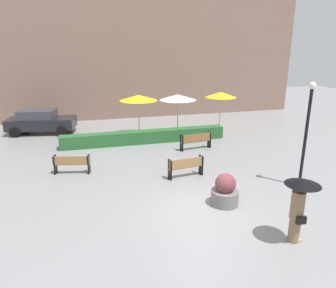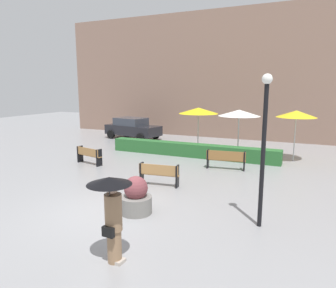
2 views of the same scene
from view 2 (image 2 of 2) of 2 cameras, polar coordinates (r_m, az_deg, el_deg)
name	(u,v)px [view 2 (image 2 of 2)]	position (r m, az deg, el deg)	size (l,w,h in m)	color
ground_plane	(109,210)	(10.36, -10.74, -11.68)	(60.00, 60.00, 0.00)	gray
bench_far_left	(89,154)	(16.30, -14.19, -1.84)	(1.63, 0.68, 0.84)	#9E7242
bench_mid_center	(159,173)	(12.37, -1.66, -5.29)	(1.63, 0.51, 0.87)	#9E7242
bench_back_row	(226,158)	(15.04, 10.44, -2.59)	(1.85, 0.55, 0.89)	olive
pedestrian_with_umbrella	(112,208)	(7.00, -10.14, -11.30)	(0.97, 0.97, 1.99)	#8C6B4C
planter_pot	(136,197)	(9.84, -5.82, -9.62)	(0.98, 0.98, 1.17)	slate
lamp_post	(264,136)	(8.76, 17.03, 1.33)	(0.28, 0.28, 4.19)	black
patio_umbrella_yellow	(198,111)	(18.68, 5.55, 6.03)	(2.33, 2.33, 2.64)	silver
patio_umbrella_white	(239,113)	(17.80, 12.79, 5.51)	(2.29, 2.29, 2.61)	silver
patio_umbrella_yellow_far	(296,114)	(17.48, 22.27, 5.05)	(2.02, 2.02, 2.66)	silver
hedge_strip	(191,150)	(17.60, 4.20, -1.10)	(9.64, 0.70, 0.73)	#28602D
building_facade	(231,75)	(24.47, 11.43, 12.14)	(28.00, 1.20, 9.40)	#846656
parked_car	(132,128)	(23.68, -6.47, 2.92)	(4.44, 2.54, 1.57)	black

